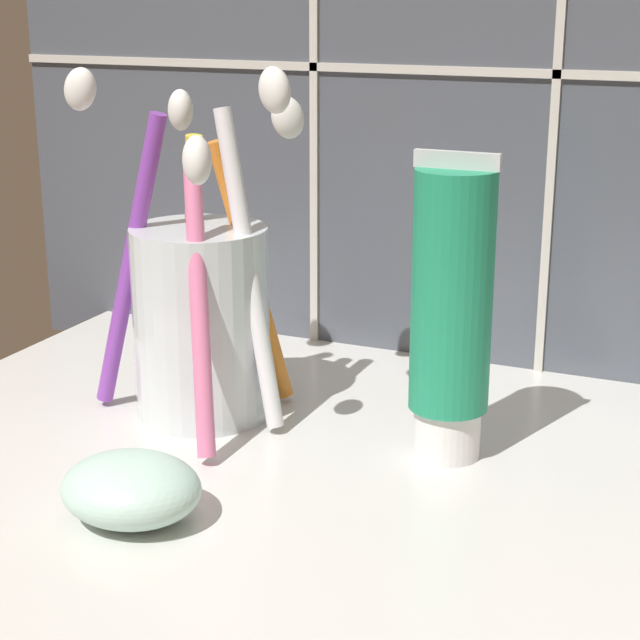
% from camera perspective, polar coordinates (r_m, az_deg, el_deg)
% --- Properties ---
extents(sink_counter, '(0.59, 0.39, 0.02)m').
position_cam_1_polar(sink_counter, '(0.49, 4.87, -10.50)').
color(sink_counter, silver).
rests_on(sink_counter, ground).
extents(toothbrush_cup, '(0.13, 0.12, 0.19)m').
position_cam_1_polar(toothbrush_cup, '(0.56, -6.32, 0.53)').
color(toothbrush_cup, silver).
rests_on(toothbrush_cup, sink_counter).
extents(toothpaste_tube, '(0.04, 0.04, 0.15)m').
position_cam_1_polar(toothpaste_tube, '(0.51, 6.97, 0.51)').
color(toothpaste_tube, white).
rests_on(toothpaste_tube, sink_counter).
extents(soap_bar, '(0.06, 0.05, 0.03)m').
position_cam_1_polar(soap_bar, '(0.47, -10.04, -8.85)').
color(soap_bar, silver).
rests_on(soap_bar, sink_counter).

